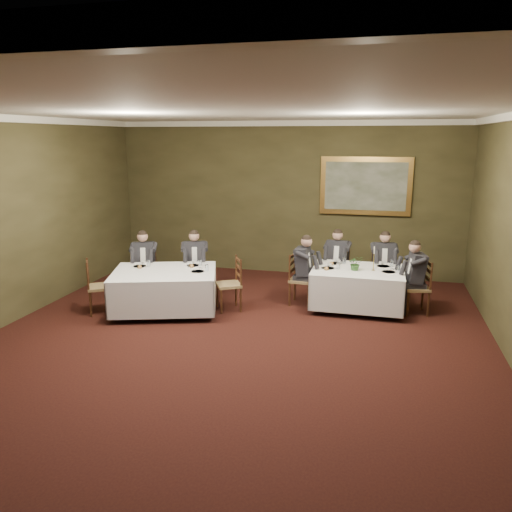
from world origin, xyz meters
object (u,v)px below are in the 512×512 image
at_px(diner_main_backleft, 337,269).
at_px(chair_main_endright, 416,298).
at_px(candlestick, 374,261).
at_px(chair_sec_endleft, 100,297).
at_px(table_main, 357,286).
at_px(chair_sec_endright, 229,295).
at_px(chair_main_backleft, 337,280).
at_px(diner_sec_backright, 195,270).
at_px(chair_sec_backleft, 146,282).
at_px(table_second, 165,288).
at_px(diner_main_backright, 383,272).
at_px(chair_sec_backright, 196,281).
at_px(centerpiece, 356,263).
at_px(painting, 366,186).
at_px(diner_sec_backleft, 145,271).
at_px(chair_main_backright, 382,283).
at_px(diner_main_endright, 416,286).
at_px(diner_main_endleft, 302,278).
at_px(chair_main_endleft, 301,290).

distance_m(diner_main_backleft, chair_main_endright, 1.75).
bearing_deg(candlestick, chair_sec_endleft, -164.66).
distance_m(table_main, chair_sec_endright, 2.39).
distance_m(chair_main_backleft, diner_sec_backright, 2.91).
xyz_separation_m(chair_main_backleft, chair_sec_backleft, (-3.75, -1.08, 0.00)).
xyz_separation_m(table_second, diner_main_backright, (3.88, 1.83, 0.06)).
distance_m(diner_main_backleft, chair_sec_endleft, 4.66).
xyz_separation_m(chair_sec_backright, centerpiece, (3.19, -0.16, 0.62)).
xyz_separation_m(chair_main_backleft, diner_main_backleft, (-0.00, -0.01, 0.23)).
xyz_separation_m(table_main, painting, (0.00, 2.19, 1.64)).
xyz_separation_m(table_main, chair_sec_backright, (-3.23, 0.08, -0.17)).
height_order(table_second, diner_sec_backleft, diner_sec_backleft).
height_order(table_second, chair_sec_endleft, chair_sec_endleft).
bearing_deg(diner_sec_backright, chair_main_endright, 159.74).
relative_size(table_main, chair_sec_endright, 1.69).
height_order(diner_sec_backright, chair_sec_endright, diner_sec_backright).
bearing_deg(painting, chair_main_backright, -71.26).
xyz_separation_m(diner_main_backright, diner_sec_backright, (-3.69, -0.78, 0.00)).
bearing_deg(table_main, chair_main_backleft, 117.19).
height_order(chair_main_backleft, chair_sec_backleft, same).
xyz_separation_m(diner_main_endright, candlestick, (-0.78, -0.01, 0.42)).
distance_m(chair_main_backleft, diner_sec_backleft, 3.91).
xyz_separation_m(diner_main_endleft, chair_sec_backright, (-2.19, 0.08, -0.23)).
height_order(diner_sec_backleft, centerpiece, diner_sec_backleft).
relative_size(diner_sec_backright, candlestick, 2.91).
xyz_separation_m(chair_main_backright, painting, (-0.45, 1.33, 1.81)).
relative_size(table_second, chair_sec_endleft, 2.20).
relative_size(chair_main_endleft, chair_sec_endright, 1.00).
bearing_deg(chair_sec_backright, chair_sec_endleft, 27.84).
relative_size(table_main, chair_sec_backright, 1.69).
bearing_deg(table_main, table_second, -163.98).
height_order(table_main, chair_sec_backright, chair_sec_backright).
bearing_deg(table_second, chair_sec_endright, 17.47).
relative_size(diner_main_backright, diner_sec_backleft, 1.00).
bearing_deg(chair_sec_backright, candlestick, 159.13).
distance_m(chair_main_backright, diner_main_backright, 0.23).
height_order(diner_main_backright, diner_sec_backleft, same).
bearing_deg(candlestick, table_second, -165.33).
bearing_deg(chair_sec_backleft, diner_sec_backleft, 90.00).
xyz_separation_m(diner_sec_backleft, chair_sec_endleft, (-0.37, -1.11, -0.23)).
distance_m(chair_sec_endright, candlestick, 2.72).
height_order(chair_main_endleft, diner_main_endright, diner_main_endright).
relative_size(chair_main_endright, diner_main_endright, 0.74).
bearing_deg(chair_main_backright, chair_sec_endleft, 16.21).
xyz_separation_m(chair_main_backleft, chair_main_endleft, (-0.62, -0.86, 0.00)).
xyz_separation_m(diner_main_backleft, diner_main_endleft, (-0.60, -0.85, 0.00)).
relative_size(diner_main_backleft, chair_sec_backright, 1.35).
relative_size(chair_main_backleft, chair_sec_backright, 1.00).
bearing_deg(diner_main_endleft, diner_main_endright, 94.47).
bearing_deg(chair_sec_endleft, table_second, 75.75).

